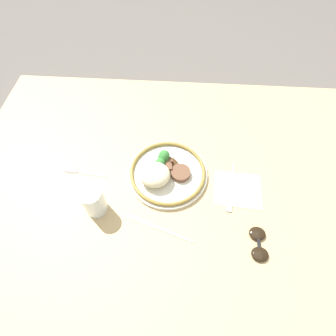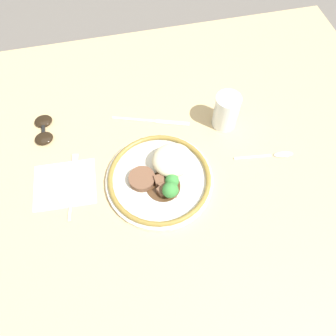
{
  "view_description": "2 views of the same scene",
  "coord_description": "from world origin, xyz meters",
  "px_view_note": "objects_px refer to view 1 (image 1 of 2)",
  "views": [
    {
      "loc": [
        -0.02,
        0.43,
        0.78
      ],
      "look_at": [
        0.01,
        -0.04,
        0.09
      ],
      "focal_mm": 28.0,
      "sensor_mm": 36.0,
      "label": 1
    },
    {
      "loc": [
        -0.05,
        -0.41,
        0.75
      ],
      "look_at": [
        0.04,
        -0.04,
        0.09
      ],
      "focal_mm": 35.0,
      "sensor_mm": 36.0,
      "label": 2
    }
  ],
  "objects_px": {
    "plate": "(165,172)",
    "juice_glass": "(94,202)",
    "fork": "(231,191)",
    "sunglasses": "(259,244)",
    "knife": "(156,227)",
    "spoon": "(76,171)"
  },
  "relations": [
    {
      "from": "knife",
      "to": "spoon",
      "type": "bearing_deg",
      "value": -13.27
    },
    {
      "from": "fork",
      "to": "sunglasses",
      "type": "xyz_separation_m",
      "value": [
        -0.06,
        0.17,
        0.0
      ]
    },
    {
      "from": "knife",
      "to": "spoon",
      "type": "xyz_separation_m",
      "value": [
        0.29,
        -0.18,
        0.0
      ]
    },
    {
      "from": "fork",
      "to": "spoon",
      "type": "xyz_separation_m",
      "value": [
        0.51,
        -0.04,
        -0.0
      ]
    },
    {
      "from": "plate",
      "to": "juice_glass",
      "type": "bearing_deg",
      "value": 34.2
    },
    {
      "from": "fork",
      "to": "knife",
      "type": "xyz_separation_m",
      "value": [
        0.23,
        0.14,
        -0.0
      ]
    },
    {
      "from": "juice_glass",
      "to": "knife",
      "type": "xyz_separation_m",
      "value": [
        -0.19,
        0.05,
        -0.04
      ]
    },
    {
      "from": "juice_glass",
      "to": "spoon",
      "type": "distance_m",
      "value": 0.17
    },
    {
      "from": "fork",
      "to": "knife",
      "type": "distance_m",
      "value": 0.27
    },
    {
      "from": "juice_glass",
      "to": "knife",
      "type": "bearing_deg",
      "value": 165.48
    },
    {
      "from": "spoon",
      "to": "sunglasses",
      "type": "bearing_deg",
      "value": 166.94
    },
    {
      "from": "plate",
      "to": "knife",
      "type": "relative_size",
      "value": 1.27
    },
    {
      "from": "plate",
      "to": "knife",
      "type": "bearing_deg",
      "value": 85.82
    },
    {
      "from": "spoon",
      "to": "sunglasses",
      "type": "distance_m",
      "value": 0.62
    },
    {
      "from": "plate",
      "to": "sunglasses",
      "type": "bearing_deg",
      "value": 142.53
    },
    {
      "from": "juice_glass",
      "to": "sunglasses",
      "type": "xyz_separation_m",
      "value": [
        -0.48,
        0.08,
        -0.04
      ]
    },
    {
      "from": "sunglasses",
      "to": "spoon",
      "type": "bearing_deg",
      "value": -19.64
    },
    {
      "from": "juice_glass",
      "to": "sunglasses",
      "type": "distance_m",
      "value": 0.49
    },
    {
      "from": "sunglasses",
      "to": "plate",
      "type": "bearing_deg",
      "value": -37.24
    },
    {
      "from": "juice_glass",
      "to": "knife",
      "type": "relative_size",
      "value": 0.48
    },
    {
      "from": "knife",
      "to": "sunglasses",
      "type": "bearing_deg",
      "value": -167.55
    },
    {
      "from": "juice_glass",
      "to": "fork",
      "type": "relative_size",
      "value": 0.54
    }
  ]
}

